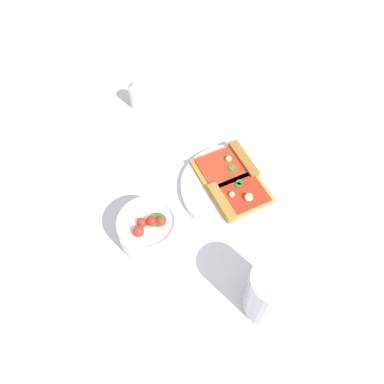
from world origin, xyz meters
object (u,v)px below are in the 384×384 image
at_px(pizza_slice_near, 228,166).
at_px(soda_glass, 270,294).
at_px(pepper_shaker, 136,94).
at_px(pizza_slice_far, 237,196).
at_px(salad_bowl, 148,229).
at_px(plate, 234,187).

xyz_separation_m(pizza_slice_near, soda_glass, (-0.17, -0.25, 0.03)).
bearing_deg(pizza_slice_near, pepper_shaker, 92.02).
relative_size(pizza_slice_near, pepper_shaker, 1.98).
xyz_separation_m(pizza_slice_far, pepper_shaker, (0.03, 0.36, 0.01)).
bearing_deg(pepper_shaker, salad_bowl, -126.06).
xyz_separation_m(pizza_slice_far, soda_glass, (-0.12, -0.18, 0.03)).
xyz_separation_m(plate, soda_glass, (-0.14, -0.21, 0.05)).
xyz_separation_m(salad_bowl, pepper_shaker, (0.22, 0.30, 0.00)).
height_order(plate, salad_bowl, salad_bowl).
bearing_deg(pizza_slice_far, plate, 53.72).
relative_size(plate, soda_glass, 1.86).
bearing_deg(pizza_slice_near, salad_bowl, -179.41).
xyz_separation_m(pizza_slice_far, salad_bowl, (-0.18, 0.06, 0.01)).
bearing_deg(plate, pepper_shaker, 87.44).
bearing_deg(pepper_shaker, plate, -92.56).
relative_size(plate, pizza_slice_near, 1.57).
height_order(pizza_slice_near, salad_bowl, salad_bowl).
xyz_separation_m(plate, pizza_slice_near, (0.03, 0.04, 0.01)).
bearing_deg(pizza_slice_near, plate, -122.47).
relative_size(plate, salad_bowl, 1.93).
distance_m(plate, pizza_slice_far, 0.03).
xyz_separation_m(plate, pepper_shaker, (0.01, 0.33, 0.03)).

